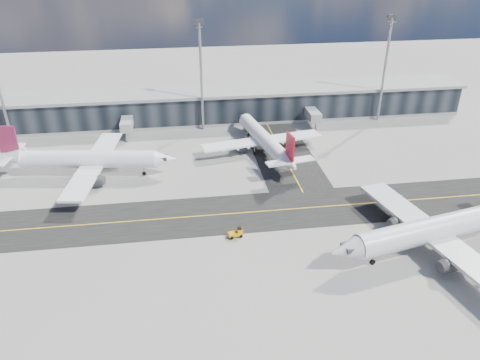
{
  "coord_description": "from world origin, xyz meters",
  "views": [
    {
      "loc": [
        -6.84,
        -71.61,
        48.09
      ],
      "look_at": [
        4.48,
        8.08,
        5.0
      ],
      "focal_mm": 35.0,
      "sensor_mm": 36.0,
      "label": 1
    }
  ],
  "objects_px": {
    "airliner_near": "(443,227)",
    "service_van": "(253,129)",
    "airliner_redtail": "(265,140)",
    "baggage_tug": "(237,233)",
    "airliner_af": "(86,159)"
  },
  "relations": [
    {
      "from": "baggage_tug",
      "to": "service_van",
      "type": "relative_size",
      "value": 0.5
    },
    {
      "from": "airliner_redtail",
      "to": "baggage_tug",
      "type": "xyz_separation_m",
      "value": [
        -11.4,
        -34.13,
        -2.68
      ]
    },
    {
      "from": "airliner_near",
      "to": "baggage_tug",
      "type": "xyz_separation_m",
      "value": [
        -33.85,
        8.11,
        -3.36
      ]
    },
    {
      "from": "airliner_af",
      "to": "service_van",
      "type": "distance_m",
      "value": 45.07
    },
    {
      "from": "service_van",
      "to": "airliner_near",
      "type": "bearing_deg",
      "value": -106.06
    },
    {
      "from": "airliner_redtail",
      "to": "service_van",
      "type": "relative_size",
      "value": 6.5
    },
    {
      "from": "airliner_near",
      "to": "service_van",
      "type": "xyz_separation_m",
      "value": [
        -22.89,
        55.8,
        -3.4
      ]
    },
    {
      "from": "airliner_af",
      "to": "service_van",
      "type": "bearing_deg",
      "value": 124.04
    },
    {
      "from": "baggage_tug",
      "to": "service_van",
      "type": "xyz_separation_m",
      "value": [
        10.96,
        47.69,
        -0.05
      ]
    },
    {
      "from": "airliner_redtail",
      "to": "baggage_tug",
      "type": "height_order",
      "value": "airliner_redtail"
    },
    {
      "from": "airliner_near",
      "to": "baggage_tug",
      "type": "relative_size",
      "value": 15.5
    },
    {
      "from": "baggage_tug",
      "to": "airliner_redtail",
      "type": "bearing_deg",
      "value": 152.31
    },
    {
      "from": "airliner_redtail",
      "to": "service_van",
      "type": "distance_m",
      "value": 13.84
    },
    {
      "from": "airliner_near",
      "to": "service_van",
      "type": "distance_m",
      "value": 60.4
    },
    {
      "from": "airliner_redtail",
      "to": "airliner_near",
      "type": "height_order",
      "value": "airliner_near"
    }
  ]
}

